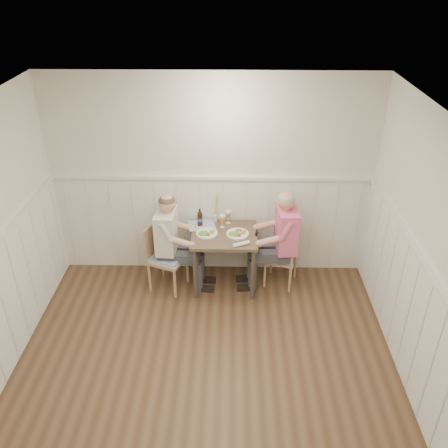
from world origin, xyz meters
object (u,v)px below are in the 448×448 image
object	(u,v)px
man_in_pink	(282,247)
beer_bottle	(200,218)
dining_table	(224,241)
diner_cream	(171,249)
grass_vase	(215,208)
chair_left	(164,254)
chair_right	(285,255)

from	to	relation	value
man_in_pink	beer_bottle	size ratio (longest dim) A/B	5.71
dining_table	diner_cream	xyz separation A→B (m)	(-0.66, -0.03, -0.09)
diner_cream	grass_vase	distance (m)	0.75
chair_left	grass_vase	world-z (taller)	grass_vase
chair_left	beer_bottle	xyz separation A→B (m)	(0.45, 0.24, 0.38)
chair_right	diner_cream	bearing A→B (deg)	-177.43
man_in_pink	diner_cream	xyz separation A→B (m)	(-1.37, -0.03, -0.02)
grass_vase	dining_table	bearing A→B (deg)	-68.35
chair_right	beer_bottle	world-z (taller)	beer_bottle
man_in_pink	chair_right	bearing A→B (deg)	33.60
man_in_pink	beer_bottle	xyz separation A→B (m)	(-1.02, 0.19, 0.29)
chair_right	beer_bottle	size ratio (longest dim) A/B	3.40
chair_right	chair_left	bearing A→B (deg)	-177.05
chair_right	chair_left	distance (m)	1.52
dining_table	beer_bottle	world-z (taller)	beer_bottle
chair_right	diner_cream	size ratio (longest dim) A/B	0.61
chair_right	grass_vase	world-z (taller)	grass_vase
diner_cream	beer_bottle	distance (m)	0.52
dining_table	man_in_pink	world-z (taller)	man_in_pink
chair_left	beer_bottle	bearing A→B (deg)	28.11
dining_table	grass_vase	xyz separation A→B (m)	(-0.12, 0.30, 0.30)
chair_right	diner_cream	world-z (taller)	diner_cream
diner_cream	dining_table	bearing A→B (deg)	2.69
beer_bottle	grass_vase	bearing A→B (deg)	30.82
beer_bottle	grass_vase	distance (m)	0.23
chair_right	beer_bottle	bearing A→B (deg)	171.50
beer_bottle	grass_vase	size ratio (longest dim) A/B	0.56
chair_left	man_in_pink	world-z (taller)	man_in_pink
chair_left	man_in_pink	bearing A→B (deg)	1.68
grass_vase	chair_left	bearing A→B (deg)	-151.08
dining_table	man_in_pink	size ratio (longest dim) A/B	0.59
man_in_pink	beer_bottle	bearing A→B (deg)	169.14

